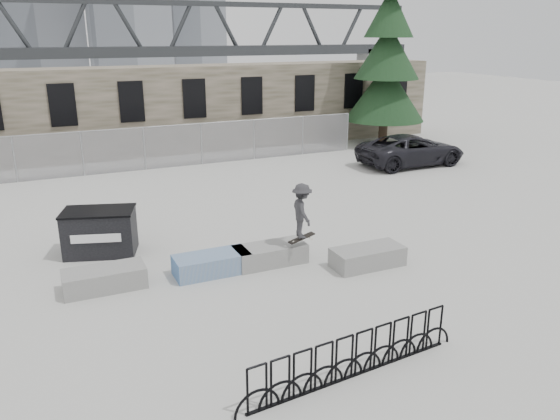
# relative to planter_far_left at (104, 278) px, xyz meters

# --- Properties ---
(ground) EXTENTS (120.00, 120.00, 0.00)m
(ground) POSITION_rel_planter_far_left_xyz_m (3.44, -0.27, -0.29)
(ground) COLOR #A9A9A5
(ground) RESTS_ON ground
(stone_wall) EXTENTS (36.00, 2.58, 4.50)m
(stone_wall) POSITION_rel_planter_far_left_xyz_m (3.44, 15.97, 1.96)
(stone_wall) COLOR brown
(stone_wall) RESTS_ON ground
(chainlink_fence) EXTENTS (22.06, 0.06, 2.02)m
(chainlink_fence) POSITION_rel_planter_far_left_xyz_m (3.44, 12.23, 0.75)
(chainlink_fence) COLOR gray
(chainlink_fence) RESTS_ON ground
(planter_far_left) EXTENTS (2.00, 0.90, 0.54)m
(planter_far_left) POSITION_rel_planter_far_left_xyz_m (0.00, 0.00, 0.00)
(planter_far_left) COLOR gray
(planter_far_left) RESTS_ON ground
(planter_center_left) EXTENTS (2.00, 0.90, 0.54)m
(planter_center_left) POSITION_rel_planter_far_left_xyz_m (2.74, -0.23, 0.00)
(planter_center_left) COLOR #3766A7
(planter_center_left) RESTS_ON ground
(planter_center_right) EXTENTS (2.00, 0.90, 0.54)m
(planter_center_right) POSITION_rel_planter_far_left_xyz_m (4.42, -0.26, 0.00)
(planter_center_right) COLOR gray
(planter_center_right) RESTS_ON ground
(planter_offset) EXTENTS (2.00, 0.90, 0.54)m
(planter_offset) POSITION_rel_planter_far_left_xyz_m (6.80, -1.53, 0.00)
(planter_offset) COLOR gray
(planter_offset) RESTS_ON ground
(dumpster) EXTENTS (2.28, 1.77, 1.32)m
(dumpster) POSITION_rel_planter_far_left_xyz_m (0.23, 2.45, 0.38)
(dumpster) COLOR black
(dumpster) RESTS_ON ground
(bike_rack) EXTENTS (4.92, 0.51, 0.90)m
(bike_rack) POSITION_rel_planter_far_left_xyz_m (3.73, -5.76, 0.15)
(bike_rack) COLOR black
(bike_rack) RESTS_ON ground
(spruce_tree) EXTENTS (4.44, 4.44, 11.50)m
(spruce_tree) POSITION_rel_planter_far_left_xyz_m (17.15, 12.80, 4.42)
(spruce_tree) COLOR #38281E
(spruce_tree) RESTS_ON ground
(truss_bridge) EXTENTS (70.00, 3.00, 9.80)m
(truss_bridge) POSITION_rel_planter_far_left_xyz_m (13.44, 54.73, 3.84)
(truss_bridge) COLOR #2D3033
(truss_bridge) RESTS_ON ground
(suv) EXTENTS (5.37, 2.50, 1.49)m
(suv) POSITION_rel_planter_far_left_xyz_m (15.41, 7.89, 0.45)
(suv) COLOR black
(suv) RESTS_ON ground
(skateboarder) EXTENTS (0.81, 1.05, 1.64)m
(skateboarder) POSITION_rel_planter_far_left_xyz_m (5.21, -0.63, 1.25)
(skateboarder) COLOR #2E2E31
(skateboarder) RESTS_ON ground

